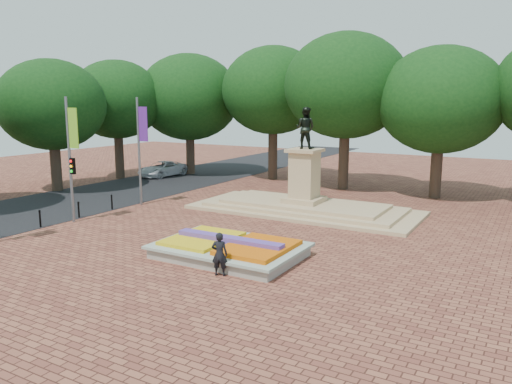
{
  "coord_description": "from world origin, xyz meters",
  "views": [
    {
      "loc": [
        12.58,
        -19.67,
        6.76
      ],
      "look_at": [
        0.09,
        1.91,
        2.2
      ],
      "focal_mm": 35.0,
      "sensor_mm": 36.0,
      "label": 1
    }
  ],
  "objects_px": {
    "monument": "(304,197)",
    "pedestrian": "(220,254)",
    "flower_bed": "(230,249)",
    "van": "(162,169)"
  },
  "relations": [
    {
      "from": "monument",
      "to": "pedestrian",
      "type": "height_order",
      "value": "monument"
    },
    {
      "from": "flower_bed",
      "to": "pedestrian",
      "type": "xyz_separation_m",
      "value": [
        0.95,
        -2.2,
        0.5
      ]
    },
    {
      "from": "pedestrian",
      "to": "flower_bed",
      "type": "bearing_deg",
      "value": -88.28
    },
    {
      "from": "flower_bed",
      "to": "monument",
      "type": "xyz_separation_m",
      "value": [
        -1.03,
        10.0,
        0.5
      ]
    },
    {
      "from": "monument",
      "to": "van",
      "type": "bearing_deg",
      "value": 158.14
    },
    {
      "from": "monument",
      "to": "pedestrian",
      "type": "relative_size",
      "value": 8.02
    },
    {
      "from": "flower_bed",
      "to": "monument",
      "type": "distance_m",
      "value": 10.07
    },
    {
      "from": "monument",
      "to": "van",
      "type": "xyz_separation_m",
      "value": [
        -17.3,
        6.94,
        -0.21
      ]
    },
    {
      "from": "monument",
      "to": "flower_bed",
      "type": "bearing_deg",
      "value": -84.13
    },
    {
      "from": "flower_bed",
      "to": "van",
      "type": "height_order",
      "value": "van"
    }
  ]
}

